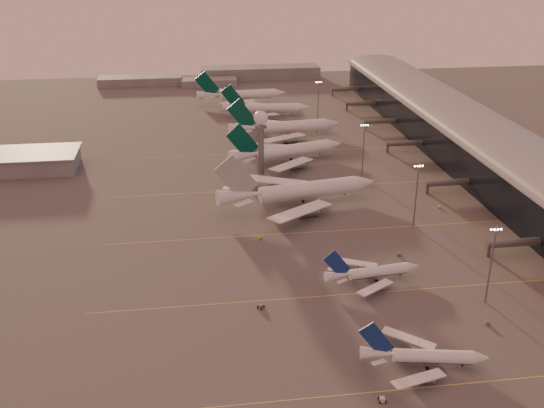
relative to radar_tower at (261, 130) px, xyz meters
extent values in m
plane|color=#4C4A4A|center=(-5.00, -120.00, -20.95)|extent=(700.00, 700.00, 0.00)
cube|color=#DCCA4D|center=(25.00, -155.00, -20.94)|extent=(180.00, 0.25, 0.02)
cube|color=#DCCA4D|center=(25.00, -110.00, -20.94)|extent=(180.00, 0.25, 0.02)
cube|color=#DCCA4D|center=(25.00, -65.00, -20.94)|extent=(180.00, 0.25, 0.02)
cube|color=#DCCA4D|center=(25.00, -20.00, -20.94)|extent=(180.00, 0.25, 0.02)
cube|color=#DCCA4D|center=(25.00, 30.00, -20.94)|extent=(180.00, 0.25, 0.02)
cube|color=black|center=(103.00, -10.00, -11.95)|extent=(36.00, 360.00, 18.00)
cylinder|color=slate|center=(103.00, -10.00, -2.95)|extent=(10.08, 360.00, 10.08)
cube|color=slate|center=(103.00, -10.00, -2.75)|extent=(40.00, 362.00, 0.80)
cylinder|color=slate|center=(77.00, -92.00, -16.45)|extent=(22.00, 2.80, 2.80)
cube|color=slate|center=(67.00, -92.00, -18.75)|extent=(1.20, 1.20, 4.40)
cylinder|color=slate|center=(77.00, -34.00, -16.45)|extent=(22.00, 2.80, 2.80)
cube|color=slate|center=(67.00, -34.00, -18.75)|extent=(1.20, 1.20, 4.40)
cylinder|color=slate|center=(77.00, 22.00, -16.45)|extent=(22.00, 2.80, 2.80)
cube|color=slate|center=(67.00, 22.00, -18.75)|extent=(1.20, 1.20, 4.40)
cylinder|color=slate|center=(77.00, 64.00, -16.45)|extent=(22.00, 2.80, 2.80)
cube|color=slate|center=(67.00, 64.00, -18.75)|extent=(1.20, 1.20, 4.40)
cylinder|color=slate|center=(77.00, 106.00, -16.45)|extent=(22.00, 2.80, 2.80)
cube|color=slate|center=(67.00, 106.00, -18.75)|extent=(1.20, 1.20, 4.40)
cylinder|color=slate|center=(77.00, 146.00, -16.45)|extent=(22.00, 2.80, 2.80)
cube|color=slate|center=(67.00, 146.00, -18.75)|extent=(1.20, 1.20, 4.40)
cylinder|color=slate|center=(0.00, 0.00, -9.95)|extent=(2.60, 2.60, 22.00)
cylinder|color=slate|center=(0.00, 0.00, 1.55)|extent=(5.20, 5.20, 1.20)
sphere|color=white|center=(0.00, 0.00, 5.45)|extent=(6.40, 6.40, 6.40)
cylinder|color=slate|center=(0.00, 0.00, 9.15)|extent=(0.16, 0.16, 2.00)
cylinder|color=slate|center=(53.00, -120.00, -8.45)|extent=(0.56, 0.56, 25.00)
cube|color=slate|center=(53.00, -120.00, 3.55)|extent=(3.60, 0.25, 0.25)
sphere|color=#FFEABF|center=(51.50, -120.00, 3.15)|extent=(0.56, 0.56, 0.56)
sphere|color=#FFEABF|center=(52.50, -120.00, 3.15)|extent=(0.56, 0.56, 0.56)
sphere|color=#FFEABF|center=(53.50, -120.00, 3.15)|extent=(0.56, 0.56, 0.56)
sphere|color=#FFEABF|center=(54.50, -120.00, 3.15)|extent=(0.56, 0.56, 0.56)
cylinder|color=slate|center=(50.00, -65.00, -8.45)|extent=(0.56, 0.56, 25.00)
cube|color=slate|center=(50.00, -65.00, 3.55)|extent=(3.60, 0.25, 0.25)
sphere|color=#FFEABF|center=(48.50, -65.00, 3.15)|extent=(0.56, 0.56, 0.56)
sphere|color=#FFEABF|center=(49.50, -65.00, 3.15)|extent=(0.56, 0.56, 0.56)
sphere|color=#FFEABF|center=(50.50, -65.00, 3.15)|extent=(0.56, 0.56, 0.56)
sphere|color=#FFEABF|center=(51.50, -65.00, 3.15)|extent=(0.56, 0.56, 0.56)
cylinder|color=slate|center=(45.00, -10.00, -8.45)|extent=(0.56, 0.56, 25.00)
cube|color=slate|center=(45.00, -10.00, 3.55)|extent=(3.60, 0.25, 0.25)
sphere|color=#FFEABF|center=(43.50, -10.00, 3.15)|extent=(0.56, 0.56, 0.56)
sphere|color=#FFEABF|center=(44.50, -10.00, 3.15)|extent=(0.56, 0.56, 0.56)
sphere|color=#FFEABF|center=(45.50, -10.00, 3.15)|extent=(0.56, 0.56, 0.56)
sphere|color=#FFEABF|center=(46.50, -10.00, 3.15)|extent=(0.56, 0.56, 0.56)
cylinder|color=slate|center=(43.00, 80.00, -8.45)|extent=(0.56, 0.56, 25.00)
cube|color=slate|center=(43.00, 80.00, 3.55)|extent=(3.60, 0.25, 0.25)
sphere|color=#FFEABF|center=(41.50, 80.00, 3.15)|extent=(0.56, 0.56, 0.56)
sphere|color=#FFEABF|center=(42.50, 80.00, 3.15)|extent=(0.56, 0.56, 0.56)
sphere|color=#FFEABF|center=(43.50, 80.00, 3.15)|extent=(0.56, 0.56, 0.56)
sphere|color=#FFEABF|center=(44.50, 80.00, 3.15)|extent=(0.56, 0.56, 0.56)
cube|color=slate|center=(-65.00, 200.00, -17.95)|extent=(60.00, 18.00, 6.00)
cube|color=slate|center=(25.00, 210.00, -16.45)|extent=(90.00, 20.00, 9.00)
cube|color=slate|center=(-15.00, 190.00, -18.45)|extent=(40.00, 15.00, 5.00)
cylinder|color=white|center=(25.77, -147.57, -18.17)|extent=(20.27, 7.07, 3.40)
cylinder|color=navy|center=(25.77, -147.57, -18.94)|extent=(19.70, 6.06, 2.45)
cone|color=white|center=(37.49, -149.79, -18.17)|extent=(4.44, 4.06, 3.40)
cone|color=white|center=(11.84, -144.92, -17.75)|extent=(8.87, 4.91, 3.40)
cube|color=white|center=(19.39, -154.88, -18.77)|extent=(14.80, 7.49, 1.07)
cylinder|color=gray|center=(22.15, -153.39, -20.32)|extent=(4.21, 2.89, 2.21)
cube|color=gray|center=(22.15, -153.39, -19.36)|extent=(0.31, 0.27, 1.36)
cube|color=white|center=(22.52, -138.43, -18.77)|extent=(13.37, 11.66, 1.07)
cylinder|color=gray|center=(24.54, -140.83, -20.32)|extent=(4.21, 2.89, 2.21)
cube|color=gray|center=(24.54, -140.83, -19.36)|extent=(0.31, 0.27, 1.36)
cube|color=navy|center=(11.43, -144.85, -13.54)|extent=(9.23, 2.05, 10.14)
cube|color=white|center=(11.15, -148.73, -17.66)|extent=(4.11, 2.42, 0.22)
cube|color=white|center=(12.59, -141.13, -17.66)|extent=(3.97, 3.48, 0.22)
cylinder|color=black|center=(33.24, -148.99, -20.50)|extent=(0.45, 0.45, 0.90)
cylinder|color=black|center=(24.56, -145.33, -20.46)|extent=(1.05, 0.62, 0.98)
cylinder|color=black|center=(23.82, -149.20, -20.46)|extent=(1.05, 0.62, 0.98)
cylinder|color=white|center=(25.13, -102.72, -18.22)|extent=(19.91, 5.64, 3.35)
cylinder|color=navy|center=(25.13, -102.72, -18.97)|extent=(19.41, 4.66, 2.41)
cone|color=white|center=(36.77, -101.34, -18.22)|extent=(4.17, 3.77, 3.35)
cone|color=white|center=(11.28, -104.36, -17.80)|extent=(8.58, 4.29, 3.35)
cube|color=white|center=(21.31, -111.46, -18.81)|extent=(13.56, 10.81, 1.05)
cylinder|color=gray|center=(23.46, -109.25, -20.33)|extent=(4.03, 2.61, 2.17)
cube|color=gray|center=(23.46, -109.25, -19.39)|extent=(0.29, 0.25, 1.34)
cube|color=white|center=(19.37, -95.11, -18.81)|extent=(14.44, 8.22, 1.05)
cylinder|color=gray|center=(21.97, -96.76, -20.33)|extent=(4.03, 2.61, 2.17)
cube|color=gray|center=(21.97, -96.76, -19.39)|extent=(0.29, 0.25, 1.34)
cube|color=navy|center=(10.87, -104.41, -13.66)|extent=(9.15, 1.39, 9.97)
cube|color=white|center=(11.76, -108.14, -17.72)|extent=(3.97, 3.26, 0.22)
cube|color=white|center=(10.86, -100.58, -17.72)|extent=(4.06, 2.60, 0.22)
cylinder|color=black|center=(32.54, -101.84, -20.51)|extent=(0.44, 0.44, 0.88)
cylinder|color=black|center=(23.33, -100.98, -20.47)|extent=(1.01, 0.55, 0.97)
cylinder|color=black|center=(23.78, -104.83, -20.47)|extent=(1.01, 0.55, 0.97)
cylinder|color=white|center=(15.17, -37.09, -16.42)|extent=(42.30, 13.69, 6.53)
cylinder|color=white|center=(15.17, -37.09, -17.89)|extent=(41.15, 11.75, 4.70)
cone|color=white|center=(39.73, -32.76, -16.42)|extent=(9.10, 7.84, 6.53)
cone|color=white|center=(-14.04, -42.24, -15.60)|extent=(18.40, 9.48, 6.53)
cube|color=white|center=(8.14, -55.98, -17.56)|extent=(27.92, 23.95, 1.94)
cylinder|color=gray|center=(12.41, -51.05, -20.21)|extent=(8.70, 5.59, 4.24)
cube|color=gray|center=(12.41, -51.05, -18.71)|extent=(0.36, 0.31, 2.61)
cube|color=white|center=(2.11, -21.75, -17.56)|extent=(30.68, 15.88, 1.94)
cylinder|color=gray|center=(7.80, -24.91, -20.21)|extent=(8.70, 5.59, 4.24)
cube|color=gray|center=(7.80, -24.91, -18.71)|extent=(0.36, 0.31, 2.61)
cube|color=#A0A2A7|center=(-14.91, -42.40, -7.89)|extent=(17.89, 3.51, 19.38)
cube|color=white|center=(-12.98, -50.27, -15.44)|extent=(8.33, 7.21, 0.26)
cube|color=white|center=(-15.79, -34.34, -15.44)|extent=(8.61, 5.15, 0.26)
cylinder|color=black|center=(30.81, -34.33, -20.42)|extent=(0.53, 0.53, 1.05)
cylinder|color=black|center=(11.44, -35.39, -20.37)|extent=(1.23, 0.72, 1.16)
cylinder|color=black|center=(12.25, -39.96, -20.37)|extent=(1.23, 0.72, 1.16)
cylinder|color=white|center=(18.28, 16.00, -16.75)|extent=(37.06, 15.95, 5.94)
cylinder|color=white|center=(18.28, 16.00, -18.08)|extent=(35.89, 14.14, 4.28)
cone|color=white|center=(39.41, 22.11, -16.75)|extent=(8.50, 7.69, 5.94)
cone|color=white|center=(-6.85, 8.74, -16.00)|extent=(16.50, 10.00, 5.94)
cube|color=white|center=(13.86, -1.41, -17.79)|extent=(23.52, 23.08, 1.76)
cylinder|color=gray|center=(17.17, 3.36, -20.23)|extent=(7.93, 5.69, 3.86)
cube|color=gray|center=(17.17, 3.36, -18.83)|extent=(0.37, 0.33, 2.38)
cube|color=white|center=(5.25, 28.37, -17.79)|extent=(27.46, 11.57, 1.76)
cylinder|color=gray|center=(10.60, 26.11, -20.23)|extent=(7.93, 5.69, 3.86)
cube|color=gray|center=(10.60, 26.11, -18.83)|extent=(0.37, 0.33, 2.38)
cube|color=#033C2F|center=(-7.59, 8.52, -8.91)|extent=(15.81, 4.89, 17.59)
cube|color=white|center=(-5.12, 1.81, -15.86)|extent=(7.09, 6.77, 0.26)
cube|color=white|center=(-9.08, 15.52, -15.86)|extent=(7.49, 3.86, 0.26)
cylinder|color=black|center=(31.73, 19.89, -20.44)|extent=(0.51, 0.51, 1.02)
cylinder|color=black|center=(14.79, 17.34, -20.39)|extent=(1.23, 0.81, 1.13)
cylinder|color=black|center=(16.05, 13.01, -20.39)|extent=(1.23, 0.81, 1.13)
cylinder|color=white|center=(24.04, 56.56, -16.65)|extent=(38.17, 9.84, 6.09)
cylinder|color=white|center=(24.04, 56.56, -18.02)|extent=(37.25, 8.07, 4.38)
cone|color=white|center=(46.45, 58.82, -16.65)|extent=(7.88, 6.79, 6.09)
cone|color=white|center=(-2.62, 53.88, -15.88)|extent=(16.36, 7.64, 6.09)
cube|color=white|center=(16.37, 39.83, -17.71)|extent=(26.32, 20.51, 1.80)
cylinder|color=gray|center=(20.59, 44.03, -20.21)|extent=(7.67, 4.67, 3.96)
cube|color=gray|center=(20.59, 44.03, -18.78)|extent=(0.34, 0.29, 2.44)
cube|color=white|center=(13.19, 71.43, -17.71)|extent=(27.77, 16.26, 1.80)
cylinder|color=gray|center=(18.16, 68.16, -20.21)|extent=(7.67, 4.67, 3.96)
cube|color=gray|center=(18.16, 68.16, -18.78)|extent=(0.34, 0.29, 2.44)
cube|color=#033C2F|center=(-3.41, 53.80, -8.61)|extent=(16.70, 2.04, 18.02)
cube|color=white|center=(-2.15, 46.58, -15.73)|extent=(7.66, 6.17, 0.26)
cube|color=white|center=(-3.62, 61.12, -15.73)|extent=(7.80, 5.10, 0.26)
cylinder|color=black|center=(38.31, 58.00, -20.42)|extent=(0.52, 0.52, 1.05)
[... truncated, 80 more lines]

